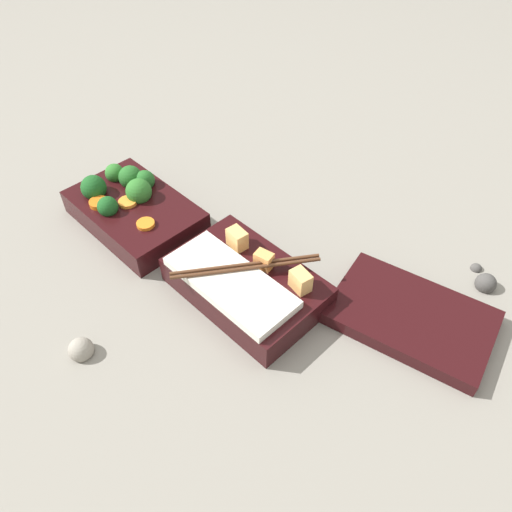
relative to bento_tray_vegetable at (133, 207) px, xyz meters
name	(u,v)px	position (x,y,z in m)	size (l,w,h in m)	color
ground_plane	(182,259)	(0.12, 0.00, -0.03)	(3.00, 3.00, 0.00)	gray
bento_tray_vegetable	(133,207)	(0.00, 0.00, 0.00)	(0.21, 0.13, 0.07)	black
bento_tray_rice	(245,283)	(0.24, 0.02, 0.00)	(0.21, 0.17, 0.07)	black
bento_lid	(411,317)	(0.43, 0.14, -0.02)	(0.20, 0.13, 0.02)	black
pebble_0	(486,283)	(0.47, 0.27, -0.02)	(0.03, 0.03, 0.03)	#474442
pebble_1	(81,350)	(0.16, -0.20, -0.02)	(0.03, 0.03, 0.03)	gray
pebble_2	(477,267)	(0.44, 0.29, -0.02)	(0.02, 0.02, 0.02)	#474442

